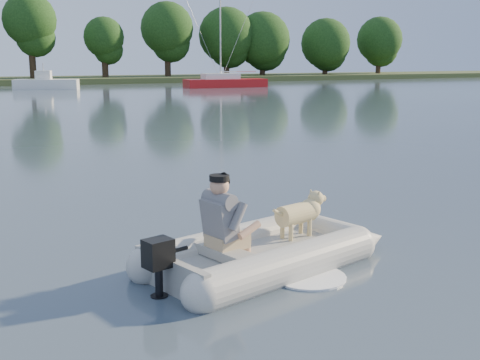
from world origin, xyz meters
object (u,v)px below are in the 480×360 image
man (221,216)px  motorboat (46,77)px  dog (296,217)px  dinghy (265,221)px  sailboat (225,82)px

man → motorboat: motorboat is taller
man → dog: 1.40m
dinghy → motorboat: size_ratio=0.87×
dinghy → man: size_ratio=4.44×
dinghy → motorboat: bearing=69.9°
dog → motorboat: size_ratio=0.17×
dog → motorboat: (2.97, 48.31, 0.55)m
dog → sailboat: size_ratio=0.09×
dinghy → dog: bearing=4.6°
man → sailboat: sailboat is taller
dinghy → dog: (0.62, 0.23, -0.08)m
man → dog: size_ratio=1.16×
dog → sailboat: (18.52, 44.90, -0.07)m
dinghy → man: (-0.70, -0.14, 0.19)m
motorboat → dog: bearing=-76.3°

